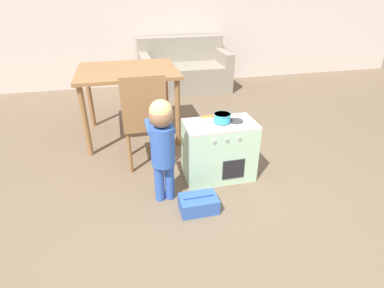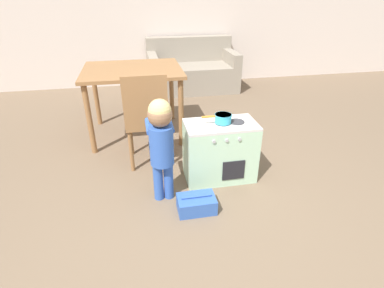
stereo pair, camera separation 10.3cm
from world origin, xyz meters
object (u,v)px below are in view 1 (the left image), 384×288
at_px(toy_pot, 222,117).
at_px(dining_table, 128,79).
at_px(child_figure, 162,138).
at_px(couch, 184,71).
at_px(toy_basket, 199,204).
at_px(dining_chair_near, 144,120).
at_px(play_kitchen, 219,150).

relative_size(toy_pot, dining_table, 0.24).
bearing_deg(child_figure, dining_table, 97.63).
distance_m(child_figure, couch, 3.03).
relative_size(toy_basket, dining_table, 0.28).
height_order(toy_basket, dining_chair_near, dining_chair_near).
xyz_separation_m(child_figure, dining_chair_near, (-0.08, 0.56, -0.07)).
bearing_deg(dining_chair_near, toy_basket, -67.83).
xyz_separation_m(toy_basket, dining_table, (-0.40, 1.50, 0.61)).
distance_m(toy_basket, dining_chair_near, 0.93).
height_order(dining_chair_near, couch, dining_chair_near).
xyz_separation_m(toy_pot, child_figure, (-0.54, -0.21, -0.03)).
distance_m(toy_pot, couch, 2.73).
bearing_deg(toy_basket, dining_table, 105.04).
relative_size(play_kitchen, toy_basket, 2.09).
distance_m(play_kitchen, dining_table, 1.35).
relative_size(dining_chair_near, couch, 0.64).
xyz_separation_m(toy_pot, couch, (0.26, 2.70, -0.28)).
bearing_deg(toy_basket, couch, 79.68).
xyz_separation_m(play_kitchen, couch, (0.27, 2.70, 0.04)).
height_order(dining_table, couch, couch).
relative_size(play_kitchen, child_figure, 0.71).
relative_size(child_figure, toy_basket, 2.93).
height_order(toy_basket, dining_table, dining_table).
bearing_deg(couch, toy_pot, -95.44).
relative_size(child_figure, dining_table, 0.82).
bearing_deg(toy_pot, dining_chair_near, 151.27).
height_order(toy_pot, couch, couch).
bearing_deg(child_figure, toy_pot, 21.36).
bearing_deg(child_figure, dining_chair_near, 98.53).
relative_size(play_kitchen, dining_table, 0.58).
distance_m(toy_pot, toy_basket, 0.75).
relative_size(dining_table, dining_chair_near, 1.15).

